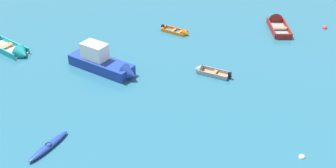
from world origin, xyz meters
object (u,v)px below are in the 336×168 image
Objects in this scene: motor_launch_deep_blue_far_right at (104,63)px; mooring_buoy_trailing at (302,157)px; rowboat_grey_near_right at (206,71)px; rowboat_orange_far_left at (181,33)px; rowboat_maroon_outer_right at (276,23)px; mooring_buoy_central at (325,28)px; kayak_deep_blue_midfield_left at (49,146)px; rowboat_turquoise_cluster_inner at (16,52)px.

mooring_buoy_trailing is (13.84, -7.60, -0.65)m from motor_launch_deep_blue_far_right.
rowboat_orange_far_left is at bearing 113.65° from rowboat_grey_near_right.
rowboat_orange_far_left is (4.74, 7.41, -0.52)m from motor_launch_deep_blue_far_right.
rowboat_orange_far_left is 0.96× the size of rowboat_grey_near_right.
rowboat_maroon_outer_right is 4.35m from mooring_buoy_central.
kayak_deep_blue_midfield_left is 8.80× the size of mooring_buoy_trailing.
rowboat_orange_far_left is 5.98× the size of mooring_buoy_central.
mooring_buoy_central is at bearing 44.77° from rowboat_grey_near_right.
mooring_buoy_central is at bearing 47.94° from kayak_deep_blue_midfield_left.
mooring_buoy_trailing is at bearing -53.76° from rowboat_grey_near_right.
motor_launch_deep_blue_far_right is at bearing -140.83° from rowboat_maroon_outer_right.
rowboat_grey_near_right is (-5.60, -9.78, -0.08)m from rowboat_maroon_outer_right.
motor_launch_deep_blue_far_right is at bearing -172.83° from rowboat_grey_near_right.
rowboat_maroon_outer_right is 12.34× the size of mooring_buoy_trailing.
motor_launch_deep_blue_far_right reaches higher than rowboat_maroon_outer_right.
motor_launch_deep_blue_far_right reaches higher than rowboat_turquoise_cluster_inner.
rowboat_turquoise_cluster_inner is 13.02× the size of mooring_buoy_trailing.
rowboat_maroon_outer_right reaches higher than mooring_buoy_trailing.
mooring_buoy_central is (18.11, 20.07, -0.15)m from kayak_deep_blue_midfield_left.
kayak_deep_blue_midfield_left is at bearing -173.47° from mooring_buoy_trailing.
motor_launch_deep_blue_far_right is 1.90× the size of kayak_deep_blue_midfield_left.
rowboat_grey_near_right is at bearing -135.23° from mooring_buoy_central.
mooring_buoy_central is (9.95, 9.87, -0.15)m from rowboat_grey_near_right.
rowboat_maroon_outer_right is 23.06m from rowboat_turquoise_cluster_inner.
rowboat_turquoise_cluster_inner is at bearing 157.58° from mooring_buoy_trailing.
rowboat_grey_near_right is 0.91× the size of kayak_deep_blue_midfield_left.
rowboat_orange_far_left is 17.55m from mooring_buoy_trailing.
rowboat_maroon_outer_right reaches higher than rowboat_orange_far_left.
mooring_buoy_central is at bearing 31.70° from motor_launch_deep_blue_far_right.
rowboat_orange_far_left is at bearing 121.21° from mooring_buoy_trailing.
rowboat_orange_far_left is 14.01m from rowboat_turquoise_cluster_inner.
kayak_deep_blue_midfield_left is at bearing -107.75° from rowboat_orange_far_left.
rowboat_grey_near_right reaches higher than mooring_buoy_trailing.
rowboat_turquoise_cluster_inner is (-21.07, -9.36, -0.00)m from rowboat_maroon_outer_right.
kayak_deep_blue_midfield_left is (-5.33, -16.66, 0.02)m from rowboat_orange_far_left.
mooring_buoy_trailing is (9.09, -15.01, -0.13)m from rowboat_orange_far_left.
rowboat_maroon_outer_right is 1.59× the size of rowboat_orange_far_left.
rowboat_grey_near_right is 6.20× the size of mooring_buoy_central.
rowboat_maroon_outer_right is 11.27m from rowboat_grey_near_right.
motor_launch_deep_blue_far_right is 2.08× the size of rowboat_grey_near_right.
mooring_buoy_central is (3.68, 18.41, 0.00)m from mooring_buoy_trailing.
rowboat_orange_far_left is at bearing 25.54° from rowboat_turquoise_cluster_inner.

